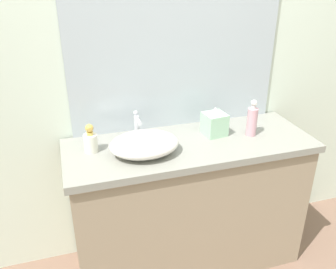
# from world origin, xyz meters

# --- Properties ---
(bathroom_wall_rear) EXTENTS (6.00, 0.06, 2.60)m
(bathroom_wall_rear) POSITION_xyz_m (0.00, 0.73, 1.30)
(bathroom_wall_rear) COLOR silver
(bathroom_wall_rear) RESTS_ON ground
(vanity_counter) EXTENTS (1.44, 0.53, 0.88)m
(vanity_counter) POSITION_xyz_m (0.04, 0.42, 0.44)
(vanity_counter) COLOR gray
(vanity_counter) RESTS_ON ground
(wall_mirror_panel) EXTENTS (1.28, 0.01, 0.95)m
(wall_mirror_panel) POSITION_xyz_m (0.04, 0.69, 1.36)
(wall_mirror_panel) COLOR #B2BCC6
(wall_mirror_panel) RESTS_ON vanity_counter
(sink_basin) EXTENTS (0.38, 0.30, 0.11)m
(sink_basin) POSITION_xyz_m (-0.25, 0.38, 0.94)
(sink_basin) COLOR silver
(sink_basin) RESTS_ON vanity_counter
(faucet) EXTENTS (0.03, 0.12, 0.17)m
(faucet) POSITION_xyz_m (-0.25, 0.55, 0.98)
(faucet) COLOR silver
(faucet) RESTS_ON vanity_counter
(soap_dispenser) EXTENTS (0.06, 0.06, 0.22)m
(soap_dispenser) POSITION_xyz_m (0.42, 0.41, 0.98)
(soap_dispenser) COLOR #D99DAB
(soap_dispenser) RESTS_ON vanity_counter
(lotion_bottle) EXTENTS (0.08, 0.08, 0.16)m
(lotion_bottle) POSITION_xyz_m (-0.52, 0.48, 0.95)
(lotion_bottle) COLOR white
(lotion_bottle) RESTS_ON vanity_counter
(tissue_box) EXTENTS (0.14, 0.14, 0.17)m
(tissue_box) POSITION_xyz_m (0.21, 0.49, 0.96)
(tissue_box) COLOR #A9D6B1
(tissue_box) RESTS_ON vanity_counter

